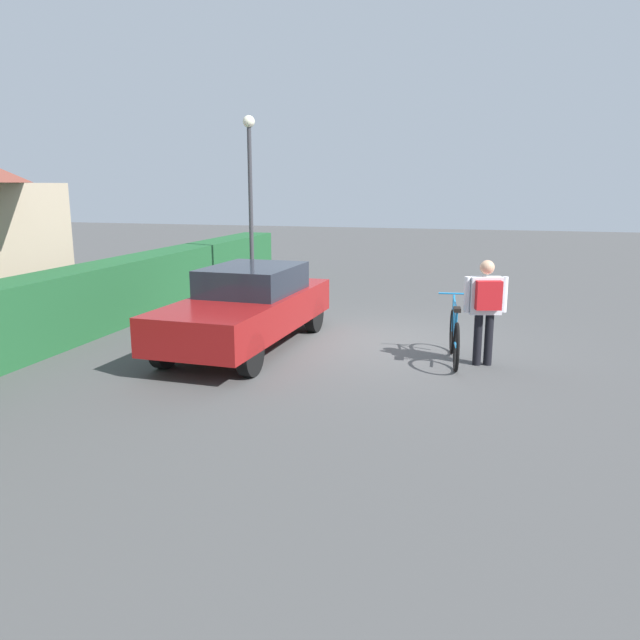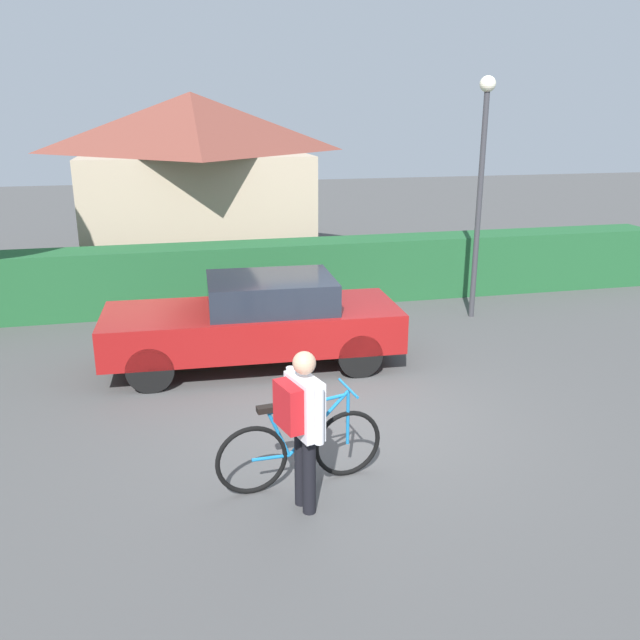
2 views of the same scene
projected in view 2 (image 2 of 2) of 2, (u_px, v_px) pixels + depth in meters
name	position (u px, v px, depth m)	size (l,w,h in m)	color
ground_plane	(346.00, 417.00, 8.45)	(60.00, 60.00, 0.00)	#474747
hedge_row	(277.00, 273.00, 13.27)	(16.60, 0.90, 1.25)	#1F552C
house_distant	(195.00, 178.00, 16.44)	(5.39, 5.42, 4.18)	tan
parked_car_near	(257.00, 321.00, 9.97)	(4.45, 1.78, 1.38)	maroon
bicycle	(301.00, 448.00, 6.83)	(1.79, 0.50, 1.03)	black
person_rider	(302.00, 417.00, 6.22)	(0.44, 0.64, 1.64)	black
street_lamp	(482.00, 167.00, 11.78)	(0.28, 0.28, 4.32)	#38383D
fire_hydrant	(332.00, 305.00, 11.86)	(0.20, 0.20, 0.81)	red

